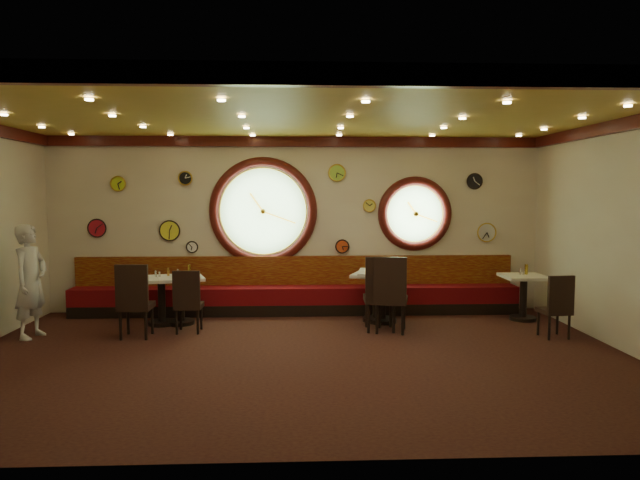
{
  "coord_description": "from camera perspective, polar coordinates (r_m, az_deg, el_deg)",
  "views": [
    {
      "loc": [
        -0.02,
        -7.49,
        2.19
      ],
      "look_at": [
        0.35,
        0.8,
        1.5
      ],
      "focal_mm": 32.0,
      "sensor_mm": 36.0,
      "label": 1
    }
  ],
  "objects": [
    {
      "name": "floor",
      "position": [
        7.8,
        -2.32,
        -11.55
      ],
      "size": [
        9.0,
        6.0,
        0.0
      ],
      "primitive_type": "cube",
      "color": "black",
      "rests_on": "ground"
    },
    {
      "name": "ceiling",
      "position": [
        7.55,
        -2.41,
        12.43
      ],
      "size": [
        9.0,
        6.0,
        0.02
      ],
      "primitive_type": "cube",
      "color": "gold",
      "rests_on": "wall_back"
    },
    {
      "name": "wall_back",
      "position": [
        10.5,
        -2.4,
        1.53
      ],
      "size": [
        9.0,
        0.02,
        3.2
      ],
      "primitive_type": "cube",
      "color": "beige",
      "rests_on": "floor"
    },
    {
      "name": "wall_front",
      "position": [
        4.53,
        -2.27,
        -2.75
      ],
      "size": [
        9.0,
        0.02,
        3.2
      ],
      "primitive_type": "cube",
      "color": "beige",
      "rests_on": "floor"
    },
    {
      "name": "wall_right",
      "position": [
        8.76,
        28.53,
        0.32
      ],
      "size": [
        0.02,
        6.0,
        3.2
      ],
      "primitive_type": "cube",
      "color": "beige",
      "rests_on": "floor"
    },
    {
      "name": "molding_back",
      "position": [
        10.48,
        -2.43,
        9.79
      ],
      "size": [
        9.0,
        0.1,
        0.18
      ],
      "primitive_type": "cube",
      "color": "#3D0E0B",
      "rests_on": "wall_back"
    },
    {
      "name": "molding_front",
      "position": [
        4.63,
        -2.34,
        16.2
      ],
      "size": [
        9.0,
        0.1,
        0.18
      ],
      "primitive_type": "cube",
      "color": "#3D0E0B",
      "rests_on": "wall_back"
    },
    {
      "name": "molding_right",
      "position": [
        8.77,
        28.64,
        10.2
      ],
      "size": [
        0.1,
        6.0,
        0.18
      ],
      "primitive_type": "cube",
      "color": "#3D0E0B",
      "rests_on": "wall_back"
    },
    {
      "name": "banquette_base",
      "position": [
        10.42,
        -2.37,
        -6.82
      ],
      "size": [
        8.0,
        0.55,
        0.2
      ],
      "primitive_type": "cube",
      "color": "black",
      "rests_on": "floor"
    },
    {
      "name": "banquette_seat",
      "position": [
        10.37,
        -2.38,
        -5.47
      ],
      "size": [
        8.0,
        0.55,
        0.3
      ],
      "primitive_type": "cube",
      "color": "#58070D",
      "rests_on": "banquette_base"
    },
    {
      "name": "banquette_back",
      "position": [
        10.53,
        -2.39,
        -3.11
      ],
      "size": [
        8.0,
        0.1,
        0.55
      ],
      "primitive_type": "cube",
      "color": "#5C0B07",
      "rests_on": "wall_back"
    },
    {
      "name": "porthole_left_glass",
      "position": [
        10.5,
        -5.69,
        2.88
      ],
      "size": [
        1.66,
        0.02,
        1.66
      ],
      "primitive_type": "cylinder",
      "rotation": [
        1.57,
        0.0,
        0.0
      ],
      "color": "#84C073",
      "rests_on": "wall_back"
    },
    {
      "name": "porthole_left_frame",
      "position": [
        10.49,
        -5.69,
        2.88
      ],
      "size": [
        1.98,
        0.18,
        1.98
      ],
      "primitive_type": "torus",
      "rotation": [
        1.57,
        0.0,
        0.0
      ],
      "color": "#3D0E0B",
      "rests_on": "wall_back"
    },
    {
      "name": "porthole_left_ring",
      "position": [
        10.46,
        -5.7,
        2.87
      ],
      "size": [
        1.61,
        0.03,
        1.61
      ],
      "primitive_type": "torus",
      "rotation": [
        1.57,
        0.0,
        0.0
      ],
      "color": "gold",
      "rests_on": "wall_back"
    },
    {
      "name": "porthole_right_glass",
      "position": [
        10.72,
        9.45,
        2.61
      ],
      "size": [
        1.1,
        0.02,
        1.1
      ],
      "primitive_type": "cylinder",
      "rotation": [
        1.57,
        0.0,
        0.0
      ],
      "color": "#84C073",
      "rests_on": "wall_back"
    },
    {
      "name": "porthole_right_frame",
      "position": [
        10.71,
        9.46,
        2.61
      ],
      "size": [
        1.38,
        0.18,
        1.38
      ],
      "primitive_type": "torus",
      "rotation": [
        1.57,
        0.0,
        0.0
      ],
      "color": "#3D0E0B",
      "rests_on": "wall_back"
    },
    {
      "name": "porthole_right_ring",
      "position": [
        10.68,
        9.5,
        2.6
      ],
      "size": [
        1.09,
        0.03,
        1.09
      ],
      "primitive_type": "torus",
      "rotation": [
        1.57,
        0.0,
        0.0
      ],
      "color": "gold",
      "rests_on": "wall_back"
    },
    {
      "name": "wall_clock_0",
      "position": [
        11.06,
        -21.4,
        1.11
      ],
      "size": [
        0.32,
        0.03,
        0.32
      ],
      "primitive_type": "cylinder",
      "rotation": [
        1.57,
        0.0,
        0.0
      ],
      "color": "red",
      "rests_on": "wall_back"
    },
    {
      "name": "wall_clock_1",
      "position": [
        10.66,
        -12.66,
        -0.69
      ],
      "size": [
        0.2,
        0.03,
        0.2
      ],
      "primitive_type": "cylinder",
      "rotation": [
        1.57,
        0.0,
        0.0
      ],
      "color": "white",
      "rests_on": "wall_back"
    },
    {
      "name": "wall_clock_2",
      "position": [
        11.06,
        16.32,
        0.73
      ],
      "size": [
        0.34,
        0.03,
        0.34
      ],
      "primitive_type": "cylinder",
      "rotation": [
        1.57,
        0.0,
        0.0
      ],
      "color": "silver",
      "rests_on": "wall_back"
    },
    {
      "name": "wall_clock_3",
      "position": [
        10.96,
        15.19,
        5.69
      ],
      "size": [
        0.28,
        0.03,
        0.28
      ],
      "primitive_type": "cylinder",
      "rotation": [
        1.57,
        0.0,
        0.0
      ],
      "color": "black",
      "rests_on": "wall_back"
    },
    {
      "name": "wall_clock_4",
      "position": [
        10.53,
        2.23,
        -0.64
      ],
      "size": [
        0.24,
        0.03,
        0.24
      ],
      "primitive_type": "cylinder",
      "rotation": [
        1.57,
        0.0,
        0.0
      ],
      "color": "#D44418",
      "rests_on": "wall_back"
    },
    {
      "name": "wall_clock_5",
      "position": [
        10.48,
        1.71,
        6.72
      ],
      "size": [
        0.3,
        0.03,
        0.3
      ],
      "primitive_type": "cylinder",
      "rotation": [
        1.57,
        0.0,
        0.0
      ],
      "color": "#9ACD40",
      "rests_on": "wall_back"
    },
    {
      "name": "wall_clock_6",
      "position": [
        10.54,
        4.96,
        3.44
      ],
      "size": [
        0.22,
        0.03,
        0.22
      ],
      "primitive_type": "cylinder",
      "rotation": [
        1.57,
        0.0,
        0.0
      ],
      "color": "#E5DA4C",
      "rests_on": "wall_back"
    },
    {
      "name": "wall_clock_7",
      "position": [
        10.92,
        -19.53,
        5.32
      ],
      "size": [
        0.26,
        0.03,
        0.26
      ],
      "primitive_type": "cylinder",
      "rotation": [
        1.57,
        0.0,
        0.0
      ],
      "color": "#B5D22A",
      "rests_on": "wall_back"
    },
    {
      "name": "wall_clock_8",
      "position": [
        10.72,
        -14.8,
        0.91
      ],
      "size": [
        0.36,
        0.03,
        0.36
      ],
      "primitive_type": "cylinder",
      "rotation": [
        1.57,
        0.0,
        0.0
      ],
      "color": "yellow",
      "rests_on": "wall_back"
    },
    {
      "name": "wall_clock_9",
      "position": [
        10.64,
        -13.32,
        6.03
      ],
      "size": [
        0.24,
        0.03,
        0.24
      ],
      "primitive_type": "cylinder",
      "rotation": [
        1.57,
        0.0,
        0.0
      ],
      "color": "black",
      "rests_on": "wall_back"
    },
    {
      "name": "table_a",
      "position": [
        9.84,
        -15.56,
        -5.3
      ],
      "size": [
        0.86,
        0.86,
        0.8
      ],
      "color": "black",
      "rests_on": "floor"
    },
    {
      "name": "table_b",
      "position": [
        9.8,
        -13.78,
        -5.27
      ],
      "size": [
        0.91,
        0.91,
        0.8
      ],
      "color": "black",
      "rests_on": "floor"
    },
    {
      "name": "table_c",
      "position": [
        9.78,
        5.67,
        -5.09
      ],
      "size": [
        0.98,
        0.98,
        0.83
      ],
      "color": "black",
      "rests_on": "floor"
    },
    {
      "name": "table_d",
      "position": [
        9.71,
        6.23,
        -5.0
      ],
      "size": [
        0.92,
        0.92,
        0.87
      ],
      "color": "black",
      "rests_on": "floor"
    },
    {
      "name": "table_e",
      "position": [
        10.43,
        19.68,
        -4.9
      ],
      "size": [
        0.71,
        0.71,
        0.78
      ],
      "color": "black",
      "rests_on": "floor"
    },
    {
      "name": "chair_a",
      "position": [
        8.99,
        -18.1,
        -5.36
      ],
      "size": [
        0.48,
        0.48,
        0.7
      ],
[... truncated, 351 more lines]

